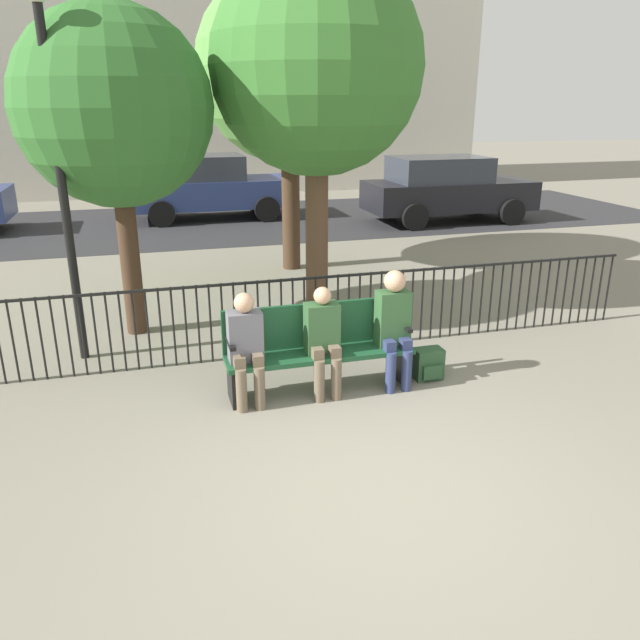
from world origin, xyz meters
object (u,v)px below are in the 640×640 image
at_px(backpack, 428,364).
at_px(parked_car_1, 207,186).
at_px(tree_0, 317,68).
at_px(lamp_post, 54,124).
at_px(seated_person_0, 246,343).
at_px(seated_person_1, 323,336).
at_px(seated_person_2, 394,322).
at_px(parked_car_0, 446,188).
at_px(tree_2, 115,109).
at_px(tree_1, 289,69).
at_px(park_bench, 318,345).

height_order(backpack, parked_car_1, parked_car_1).
xyz_separation_m(tree_0, lamp_post, (-3.18, -1.04, -0.64)).
distance_m(backpack, tree_0, 4.19).
bearing_deg(tree_0, seated_person_0, -118.45).
distance_m(seated_person_1, seated_person_2, 0.78).
height_order(parked_car_0, parked_car_1, same).
bearing_deg(seated_person_2, tree_2, 137.13).
bearing_deg(seated_person_2, parked_car_0, 60.33).
xyz_separation_m(tree_0, tree_2, (-2.57, -0.29, -0.49)).
bearing_deg(tree_2, lamp_post, -129.41).
relative_size(parked_car_0, parked_car_1, 1.00).
height_order(seated_person_0, parked_car_1, parked_car_1).
bearing_deg(tree_1, lamp_post, -134.12).
height_order(seated_person_2, backpack, seated_person_2).
height_order(seated_person_1, backpack, seated_person_1).
distance_m(tree_0, lamp_post, 3.41).
xyz_separation_m(tree_1, lamp_post, (-3.38, -3.49, -0.74)).
distance_m(seated_person_2, backpack, 0.70).
bearing_deg(lamp_post, seated_person_1, -34.69).
bearing_deg(backpack, parked_car_1, 96.55).
relative_size(backpack, tree_2, 0.09).
bearing_deg(seated_person_1, park_bench, 98.32).
xyz_separation_m(park_bench, lamp_post, (-2.46, 1.58, 2.17)).
distance_m(backpack, tree_2, 4.74).
distance_m(backpack, lamp_post, 4.77).
xyz_separation_m(backpack, parked_car_0, (4.52, 8.67, 0.67)).
bearing_deg(tree_1, park_bench, -100.27).
height_order(backpack, lamp_post, lamp_post).
relative_size(tree_0, lamp_post, 1.16).
relative_size(seated_person_0, parked_car_0, 0.28).
bearing_deg(tree_2, parked_car_0, 39.39).
xyz_separation_m(backpack, tree_0, (-0.52, 2.72, 3.14)).
xyz_separation_m(seated_person_2, backpack, (0.44, 0.03, -0.54)).
xyz_separation_m(seated_person_1, tree_1, (0.90, 5.21, 2.77)).
bearing_deg(tree_1, backpack, -86.48).
bearing_deg(lamp_post, parked_car_1, 74.78).
height_order(seated_person_1, tree_2, tree_2).
distance_m(seated_person_0, seated_person_2, 1.57).
height_order(seated_person_2, parked_car_0, parked_car_0).
bearing_deg(seated_person_2, backpack, 4.06).
relative_size(seated_person_1, lamp_post, 0.28).
distance_m(park_bench, seated_person_2, 0.83).
bearing_deg(tree_0, parked_car_1, 95.10).
distance_m(tree_0, parked_car_1, 8.43).
distance_m(seated_person_0, tree_2, 3.46).
distance_m(park_bench, backpack, 1.28).
bearing_deg(seated_person_1, parked_car_0, 56.64).
bearing_deg(seated_person_1, seated_person_0, 179.99).
bearing_deg(park_bench, seated_person_1, -81.68).
height_order(seated_person_0, seated_person_1, seated_person_0).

